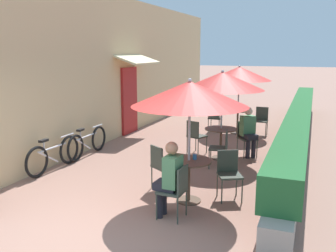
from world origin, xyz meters
TOP-DOWN VIEW (x-y plane):
  - ground_plane at (0.00, 0.00)m, footprint 120.00×120.00m
  - cafe_facade_wall at (-2.54, 7.12)m, footprint 0.98×14.51m
  - planter_hedge at (2.75, 7.16)m, footprint 0.60×13.51m
  - patio_table_near at (1.14, 1.89)m, footprint 0.79×0.79m
  - patio_umbrella_near at (1.14, 1.89)m, footprint 1.99×1.99m
  - cafe_chair_near_left at (1.76, 2.29)m, footprint 0.54×0.54m
  - cafe_chair_near_right at (0.48, 2.23)m, footprint 0.55×0.55m
  - cafe_chair_near_back at (1.17, 1.15)m, footprint 0.42×0.42m
  - seated_patron_near_back at (1.06, 1.16)m, footprint 0.42×0.35m
  - coffee_cup_near at (1.22, 1.96)m, footprint 0.07×0.07m
  - patio_table_mid at (1.03, 4.72)m, footprint 0.79×0.79m
  - patio_umbrella_mid at (1.03, 4.72)m, footprint 1.99×1.99m
  - cafe_chair_mid_left at (1.56, 5.24)m, footprint 0.56×0.56m
  - seated_patron_mid_left at (1.63, 5.15)m, footprint 0.50×0.51m
  - cafe_chair_mid_right at (0.32, 4.91)m, footprint 0.52×0.52m
  - cafe_chair_mid_back at (1.22, 4.00)m, footprint 0.46×0.46m
  - patio_table_far at (0.86, 7.72)m, footprint 0.79×0.79m
  - patio_umbrella_far at (0.86, 7.72)m, footprint 1.99×1.99m
  - cafe_chair_far_left at (1.60, 7.80)m, footprint 0.40×0.40m
  - cafe_chair_far_right at (0.13, 7.64)m, footprint 0.40×0.40m
  - coffee_cup_far at (0.84, 7.86)m, footprint 0.07×0.07m
  - bicycle_leaning at (-2.20, 2.46)m, footprint 0.12×1.75m
  - bicycle_second at (-2.15, 3.73)m, footprint 0.10×1.74m

SIDE VIEW (x-z plane):
  - ground_plane at x=0.00m, z-range 0.00..0.00m
  - bicycle_second at x=-2.15m, z-range -0.03..0.72m
  - bicycle_leaning at x=-2.20m, z-range -0.03..0.74m
  - cafe_chair_near_left at x=1.76m, z-range 0.08..0.95m
  - cafe_chair_near_right at x=0.48m, z-range 0.08..0.95m
  - cafe_chair_near_back at x=1.17m, z-range 0.08..0.95m
  - cafe_chair_mid_left at x=1.56m, z-range 0.08..0.95m
  - cafe_chair_mid_right at x=0.32m, z-range 0.08..0.95m
  - cafe_chair_mid_back at x=1.22m, z-range 0.08..0.95m
  - cafe_chair_far_left at x=1.60m, z-range 0.08..0.95m
  - cafe_chair_far_right at x=0.13m, z-range 0.08..0.95m
  - planter_hedge at x=2.75m, z-range 0.03..1.04m
  - patio_table_near at x=1.14m, z-range 0.18..0.93m
  - patio_table_mid at x=1.03m, z-range 0.18..0.93m
  - patio_table_far at x=0.86m, z-range 0.18..0.93m
  - seated_patron_near_back at x=1.06m, z-range 0.06..1.31m
  - seated_patron_mid_left at x=1.63m, z-range 0.06..1.31m
  - coffee_cup_near at x=1.22m, z-range 0.76..0.85m
  - coffee_cup_far at x=0.84m, z-range 0.76..0.85m
  - patio_umbrella_near at x=1.14m, z-range 0.83..3.00m
  - patio_umbrella_mid at x=1.03m, z-range 0.83..3.00m
  - patio_umbrella_far at x=0.86m, z-range 0.83..3.00m
  - cafe_facade_wall at x=-2.54m, z-range -0.01..4.19m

